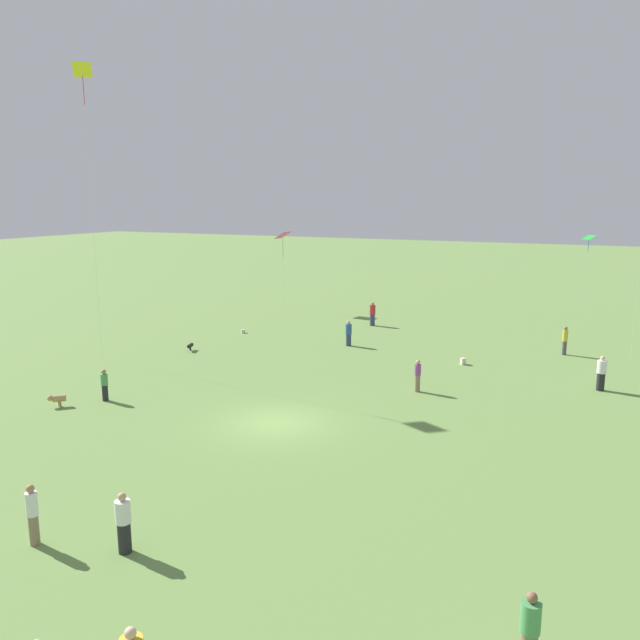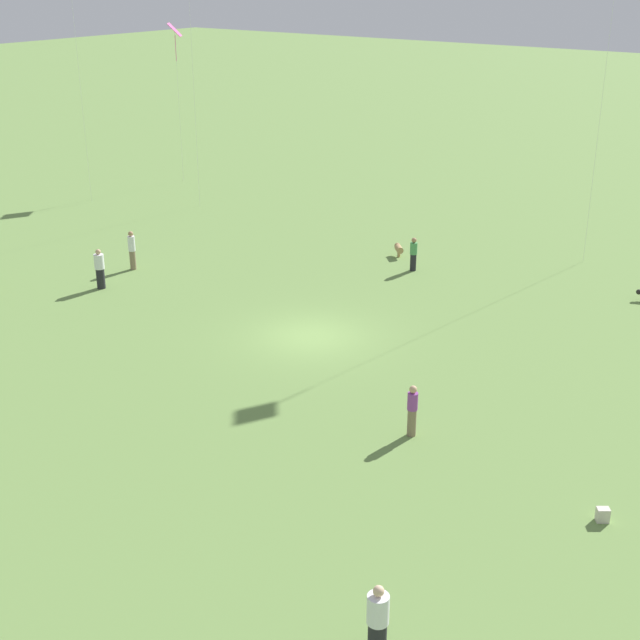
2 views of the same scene
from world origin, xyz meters
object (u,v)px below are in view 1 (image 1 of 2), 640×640
(person_8, at_px, (372,314))
(person_11, at_px, (105,385))
(person_3, at_px, (33,514))
(person_7, at_px, (530,629))
(kite_6, at_px, (589,241))
(picnic_bag_1, at_px, (463,361))
(dog_1, at_px, (57,399))
(person_1, at_px, (349,333))
(person_10, at_px, (565,340))
(kite_0, at_px, (83,84))
(picnic_bag_2, at_px, (243,331))
(person_9, at_px, (124,523))
(person_4, at_px, (601,374))
(person_2, at_px, (418,376))
(dog_0, at_px, (190,346))
(kite_4, at_px, (283,237))

(person_8, distance_m, person_11, 23.65)
(person_3, height_order, person_11, person_3)
(person_7, relative_size, kite_6, 0.24)
(kite_6, height_order, picnic_bag_1, kite_6)
(person_7, bearing_deg, dog_1, -170.79)
(person_1, distance_m, person_3, 26.73)
(person_7, bearing_deg, person_11, -175.86)
(person_11, bearing_deg, person_10, -123.14)
(kite_0, xyz_separation_m, picnic_bag_2, (-10.28, 3.87, -16.15))
(person_9, xyz_separation_m, picnic_bag_2, (-26.35, -12.48, -0.76))
(person_7, xyz_separation_m, person_10, (-29.18, -1.29, 0.09))
(person_4, height_order, picnic_bag_1, person_4)
(kite_0, xyz_separation_m, dog_1, (7.72, 4.59, -15.87))
(person_7, height_order, person_8, person_8)
(person_4, relative_size, picnic_bag_1, 4.51)
(person_8, distance_m, kite_6, 16.89)
(person_2, distance_m, kite_6, 22.02)
(person_2, height_order, kite_0, kite_0)
(dog_1, bearing_deg, person_3, -178.56)
(person_4, xyz_separation_m, person_11, (12.22, -22.23, -0.10))
(person_7, height_order, person_11, person_7)
(person_3, distance_m, person_8, 33.87)
(person_4, relative_size, person_10, 1.01)
(picnic_bag_2, bearing_deg, dog_0, -2.30)
(person_9, xyz_separation_m, kite_4, (-36.61, -14.59, 5.58))
(person_1, xyz_separation_m, person_7, (25.60, 14.75, -0.01))
(person_1, relative_size, person_10, 0.94)
(person_10, xyz_separation_m, kite_6, (-8.54, 0.66, 5.81))
(kite_0, relative_size, dog_0, 22.08)
(person_8, distance_m, picnic_bag_1, 12.50)
(person_3, distance_m, dog_1, 12.91)
(kite_0, bearing_deg, person_9, 140.65)
(person_7, xyz_separation_m, person_9, (0.32, -10.92, 0.05))
(person_4, bearing_deg, person_10, 8.26)
(picnic_bag_2, bearing_deg, person_11, 7.55)
(person_3, bearing_deg, person_2, 74.52)
(person_2, bearing_deg, person_1, 97.02)
(kite_6, bearing_deg, person_1, -56.06)
(person_1, height_order, person_7, person_1)
(person_3, bearing_deg, person_7, 6.78)
(person_2, height_order, dog_1, person_2)
(person_3, distance_m, person_11, 13.26)
(person_8, bearing_deg, person_10, 117.70)
(dog_0, relative_size, picnic_bag_1, 1.92)
(person_4, xyz_separation_m, person_9, (22.26, -11.91, -0.01))
(picnic_bag_1, bearing_deg, kite_4, -122.94)
(person_8, xyz_separation_m, kite_6, (-5.02, 15.03, 5.84))
(dog_0, bearing_deg, person_7, 121.02)
(dog_0, relative_size, dog_1, 1.03)
(person_3, height_order, picnic_bag_1, person_3)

